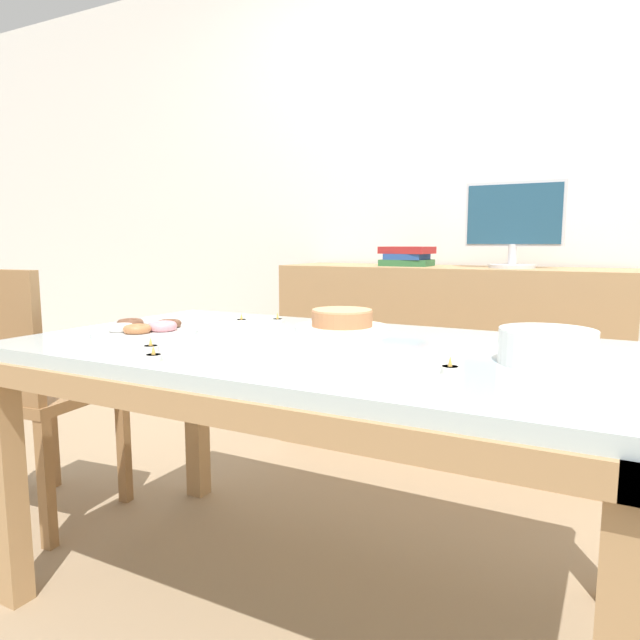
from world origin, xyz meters
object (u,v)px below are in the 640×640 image
object	(u,v)px
computer_monitor	(514,225)
tealight_right_edge	(278,321)
book_stack	(407,256)
pastry_platter	(145,329)
cake_chocolate_round	(342,321)
chair	(27,384)
tealight_left_edge	(151,348)
tealight_near_front	(154,357)
tealight_near_cakes	(241,321)
plate_stack	(547,347)
tealight_centre	(450,369)

from	to	relation	value
computer_monitor	tealight_right_edge	size ratio (longest dim) A/B	10.60
book_stack	pastry_platter	size ratio (longest dim) A/B	0.80
cake_chocolate_round	chair	bearing A→B (deg)	-163.46
tealight_left_edge	tealight_near_front	bearing A→B (deg)	-42.72
cake_chocolate_round	tealight_near_cakes	world-z (taller)	cake_chocolate_round
chair	tealight_right_edge	world-z (taller)	chair
tealight_right_edge	pastry_platter	bearing A→B (deg)	-121.58
book_stack	plate_stack	xyz separation A→B (m)	(0.79, -1.31, -0.16)
chair	tealight_near_front	size ratio (longest dim) A/B	23.50
tealight_near_front	tealight_left_edge	bearing A→B (deg)	137.28
tealight_near_front	plate_stack	bearing A→B (deg)	25.89
plate_stack	tealight_centre	xyz separation A→B (m)	(-0.17, -0.19, -0.03)
tealight_left_edge	tealight_right_edge	world-z (taller)	same
chair	plate_stack	bearing A→B (deg)	2.64
computer_monitor	book_stack	world-z (taller)	computer_monitor
chair	computer_monitor	bearing A→B (deg)	44.26
pastry_platter	tealight_left_edge	xyz separation A→B (m)	(0.22, -0.20, -0.00)
tealight_left_edge	book_stack	bearing A→B (deg)	86.51
plate_stack	tealight_right_edge	world-z (taller)	plate_stack
cake_chocolate_round	tealight_right_edge	distance (m)	0.25
tealight_centre	tealight_right_edge	distance (m)	0.85
book_stack	computer_monitor	bearing A→B (deg)	-0.16
computer_monitor	tealight_near_cakes	xyz separation A→B (m)	(-0.68, -1.11, -0.34)
computer_monitor	tealight_near_cakes	size ratio (longest dim) A/B	10.60
plate_stack	tealight_right_edge	size ratio (longest dim) A/B	5.25
pastry_platter	tealight_left_edge	size ratio (longest dim) A/B	7.75
tealight_centre	pastry_platter	bearing A→B (deg)	174.69
chair	tealight_near_front	distance (m)	1.00
book_stack	plate_stack	world-z (taller)	book_stack
pastry_platter	tealight_right_edge	world-z (taller)	pastry_platter
book_stack	tealight_left_edge	size ratio (longest dim) A/B	6.17
book_stack	cake_chocolate_round	xyz separation A→B (m)	(0.16, -1.06, -0.18)
computer_monitor	tealight_near_front	xyz separation A→B (m)	(-0.50, -1.70, -0.34)
tealight_near_cakes	tealight_near_front	world-z (taller)	same
computer_monitor	plate_stack	bearing A→B (deg)	-77.06
chair	tealight_centre	bearing A→B (deg)	-4.21
cake_chocolate_round	tealight_centre	xyz separation A→B (m)	(0.46, -0.44, -0.02)
book_stack	cake_chocolate_round	world-z (taller)	book_stack
tealight_centre	tealight_near_front	xyz separation A→B (m)	(-0.64, -0.19, 0.00)
chair	computer_monitor	xyz separation A→B (m)	(1.42, 1.39, 0.58)
tealight_centre	tealight_near_front	distance (m)	0.66
cake_chocolate_round	book_stack	bearing A→B (deg)	98.77
chair	plate_stack	distance (m)	1.75
plate_stack	tealight_centre	size ratio (longest dim) A/B	5.25
chair	book_stack	world-z (taller)	book_stack
book_stack	tealight_right_edge	size ratio (longest dim) A/B	6.17
book_stack	tealight_near_front	size ratio (longest dim) A/B	6.17
tealight_centre	tealight_right_edge	bearing A→B (deg)	147.11
cake_chocolate_round	tealight_left_edge	distance (m)	0.61
tealight_right_edge	plate_stack	bearing A→B (deg)	-16.89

